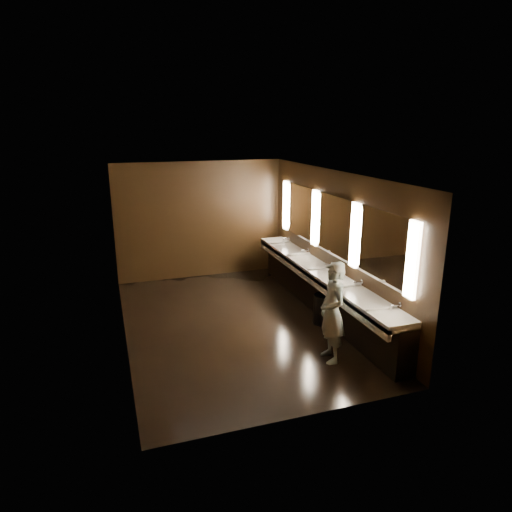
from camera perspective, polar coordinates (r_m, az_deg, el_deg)
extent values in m
plane|color=black|center=(8.71, -2.57, -8.46)|extent=(6.00, 6.00, 0.00)
cube|color=#2D2D2B|center=(7.96, -2.82, 10.18)|extent=(4.00, 6.00, 0.02)
cube|color=black|center=(11.06, -6.99, 4.45)|extent=(4.00, 0.02, 2.80)
cube|color=black|center=(5.56, 5.94, -7.57)|extent=(4.00, 0.02, 2.80)
cube|color=black|center=(7.94, -16.70, -0.83)|extent=(0.02, 6.00, 2.80)
cube|color=black|center=(8.96, 9.71, 1.54)|extent=(0.02, 6.00, 2.80)
cube|color=black|center=(9.18, 8.42, -4.56)|extent=(0.36, 5.40, 0.81)
cube|color=silver|center=(8.99, 7.99, -1.98)|extent=(0.55, 5.40, 0.12)
cube|color=silver|center=(8.91, 6.56, -2.64)|extent=(0.06, 5.40, 0.18)
cylinder|color=silver|center=(7.27, 17.09, -5.87)|extent=(0.18, 0.04, 0.04)
cylinder|color=silver|center=(8.12, 12.64, -3.19)|extent=(0.18, 0.04, 0.04)
cylinder|color=silver|center=(9.03, 9.08, -1.02)|extent=(0.18, 0.04, 0.04)
cylinder|color=silver|center=(9.97, 6.18, 0.76)|extent=(0.18, 0.04, 0.04)
cylinder|color=silver|center=(10.95, 3.79, 2.22)|extent=(0.18, 0.04, 0.04)
cube|color=#FFE9C9|center=(6.91, 18.97, -0.52)|extent=(0.06, 0.22, 1.15)
cube|color=white|center=(7.54, 15.43, 1.15)|extent=(0.03, 1.32, 1.15)
cube|color=#FFE9C9|center=(8.19, 12.26, 2.54)|extent=(0.06, 0.23, 1.15)
cube|color=white|center=(8.87, 9.73, 3.72)|extent=(0.03, 1.32, 1.15)
cube|color=#FFE9C9|center=(9.56, 7.40, 4.72)|extent=(0.06, 0.23, 1.15)
cube|color=white|center=(10.28, 5.53, 5.59)|extent=(0.03, 1.32, 1.15)
cube|color=#FFE9C9|center=(10.99, 3.76, 6.33)|extent=(0.06, 0.22, 1.15)
imported|color=#87C1CA|center=(7.25, 9.53, -6.95)|extent=(0.44, 0.62, 1.62)
cylinder|color=black|center=(8.71, 8.39, -6.57)|extent=(0.44, 0.44, 0.57)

